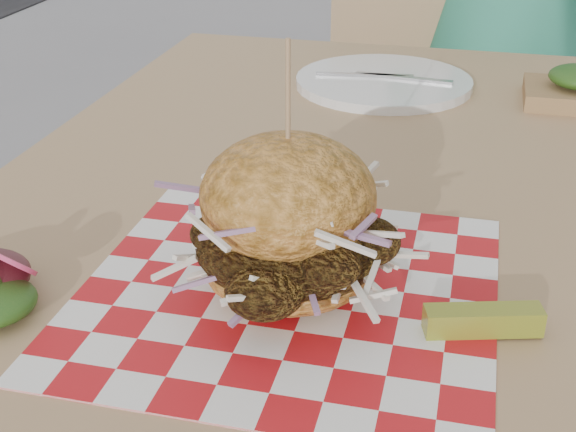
# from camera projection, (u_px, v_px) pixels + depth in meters

# --- Properties ---
(patio_table) EXTENTS (0.80, 1.20, 0.75)m
(patio_table) POSITION_uv_depth(u_px,v_px,m) (341.00, 237.00, 0.96)
(patio_table) COLOR tan
(patio_table) RESTS_ON ground
(patio_chair) EXTENTS (0.48, 0.49, 0.95)m
(patio_chair) POSITION_uv_depth(u_px,v_px,m) (406.00, 92.00, 1.84)
(patio_chair) COLOR tan
(patio_chair) RESTS_ON ground
(paper_liner) EXTENTS (0.36, 0.36, 0.00)m
(paper_liner) POSITION_uv_depth(u_px,v_px,m) (288.00, 291.00, 0.71)
(paper_liner) COLOR red
(paper_liner) RESTS_ON patio_table
(sandwich) EXTENTS (0.20, 0.20, 0.22)m
(sandwich) POSITION_uv_depth(u_px,v_px,m) (288.00, 227.00, 0.68)
(sandwich) COLOR #D1893B
(sandwich) RESTS_ON paper_liner
(pickle_spear) EXTENTS (0.10, 0.05, 0.02)m
(pickle_spear) POSITION_uv_depth(u_px,v_px,m) (483.00, 320.00, 0.64)
(pickle_spear) COLOR olive
(pickle_spear) RESTS_ON paper_liner
(place_setting) EXTENTS (0.27, 0.27, 0.02)m
(place_setting) POSITION_uv_depth(u_px,v_px,m) (384.00, 82.00, 1.23)
(place_setting) COLOR white
(place_setting) RESTS_ON patio_table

